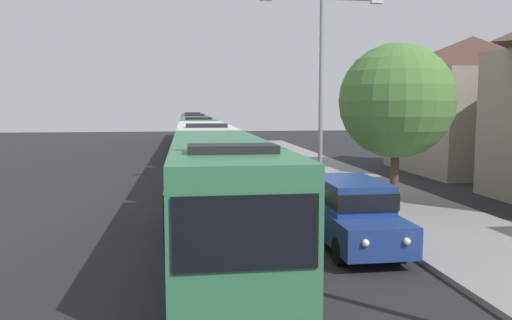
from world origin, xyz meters
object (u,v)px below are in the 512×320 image
object	(u,v)px
bus_rear	(192,125)
streetlamp_mid	(321,72)
roadside_tree	(397,101)
bus_middle	(197,137)
bus_fourth_in_line	(194,129)
bus_second_in_line	(204,152)
bus_lead	(221,192)
white_suv	(351,210)

from	to	relation	value
bus_rear	streetlamp_mid	xyz separation A→B (m)	(5.40, -39.91, 3.85)
streetlamp_mid	roadside_tree	bearing A→B (deg)	-72.85
bus_middle	bus_fourth_in_line	world-z (taller)	same
bus_middle	bus_rear	distance (m)	25.11
bus_rear	bus_second_in_line	bearing A→B (deg)	-90.00
bus_second_in_line	bus_fourth_in_line	xyz separation A→B (m)	(0.00, 25.56, 0.00)
bus_fourth_in_line	bus_middle	bearing A→B (deg)	-90.00
bus_middle	bus_fourth_in_line	distance (m)	12.76
bus_rear	roadside_tree	size ratio (longest dim) A/B	1.72
bus_second_in_line	roadside_tree	bearing A→B (deg)	-45.37
bus_second_in_line	bus_rear	world-z (taller)	same
bus_fourth_in_line	streetlamp_mid	xyz separation A→B (m)	(5.40, -27.56, 3.85)
bus_lead	white_suv	bearing A→B (deg)	5.67
bus_second_in_line	bus_fourth_in_line	world-z (taller)	same
bus_middle	bus_fourth_in_line	xyz separation A→B (m)	(-0.00, 12.76, -0.00)
bus_middle	bus_second_in_line	bearing A→B (deg)	-90.00
bus_rear	streetlamp_mid	size ratio (longest dim) A/B	1.19
bus_fourth_in_line	bus_rear	xyz separation A→B (m)	(-0.00, 12.35, -0.00)
bus_second_in_line	bus_fourth_in_line	distance (m)	25.56
bus_second_in_line	bus_middle	size ratio (longest dim) A/B	0.95
bus_lead	bus_second_in_line	bearing A→B (deg)	90.00
bus_middle	streetlamp_mid	distance (m)	16.22
bus_rear	roadside_tree	bearing A→B (deg)	-81.21
bus_fourth_in_line	white_suv	size ratio (longest dim) A/B	2.36
bus_rear	bus_fourth_in_line	bearing A→B (deg)	-90.00
streetlamp_mid	roadside_tree	size ratio (longest dim) A/B	1.45
streetlamp_mid	roadside_tree	world-z (taller)	streetlamp_mid
roadside_tree	bus_middle	bearing A→B (deg)	109.31
bus_second_in_line	roadside_tree	world-z (taller)	roadside_tree
bus_lead	bus_middle	size ratio (longest dim) A/B	0.92
bus_fourth_in_line	bus_rear	size ratio (longest dim) A/B	1.13
bus_lead	bus_second_in_line	size ratio (longest dim) A/B	0.97
bus_second_in_line	bus_fourth_in_line	size ratio (longest dim) A/B	0.97
bus_fourth_in_line	bus_lead	bearing A→B (deg)	-90.00
bus_middle	bus_rear	world-z (taller)	same
bus_middle	bus_fourth_in_line	size ratio (longest dim) A/B	1.02
bus_second_in_line	white_suv	distance (m)	12.30
white_suv	roadside_tree	bearing A→B (deg)	55.11
bus_fourth_in_line	bus_rear	bearing A→B (deg)	90.00
bus_lead	bus_second_in_line	world-z (taller)	same
bus_rear	roadside_tree	world-z (taller)	roadside_tree
bus_lead	bus_rear	bearing A→B (deg)	90.00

